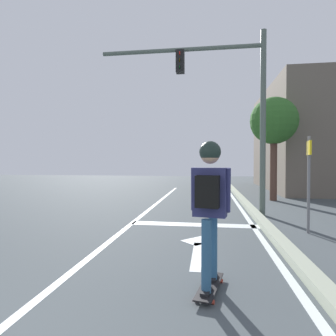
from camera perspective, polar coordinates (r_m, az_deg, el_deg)
name	(u,v)px	position (r m, az deg, el deg)	size (l,w,h in m)	color
lane_line_center	(126,228)	(6.64, -8.47, -11.95)	(0.12, 20.00, 0.01)	silver
lane_line_curbside	(257,232)	(6.46, 17.73, -12.36)	(0.12, 20.00, 0.01)	silver
stop_bar	(194,225)	(6.92, 5.37, -11.39)	(3.06, 0.40, 0.01)	silver
lane_arrow_stem	(197,255)	(4.78, 5.93, -17.22)	(0.16, 1.40, 0.01)	silver
lane_arrow_head	(199,241)	(5.59, 6.28, -14.47)	(0.56, 0.44, 0.01)	silver
curb_strip	(269,230)	(6.49, 19.95, -11.71)	(0.24, 24.00, 0.14)	#9DA58E
skateboard	(210,286)	(3.59, 8.47, -22.67)	(0.36, 0.85, 0.07)	black
skater	(210,194)	(3.28, 8.47, -5.27)	(0.46, 0.62, 1.68)	#2B5478
traffic_signal_mast	(225,91)	(8.50, 11.45, 15.04)	(4.79, 0.34, 5.23)	#546257
street_sign_post	(309,169)	(6.64, 26.74, -0.27)	(0.12, 0.44, 2.06)	slate
roadside_tree	(274,122)	(11.86, 20.74, 8.74)	(1.83, 1.83, 4.05)	brown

